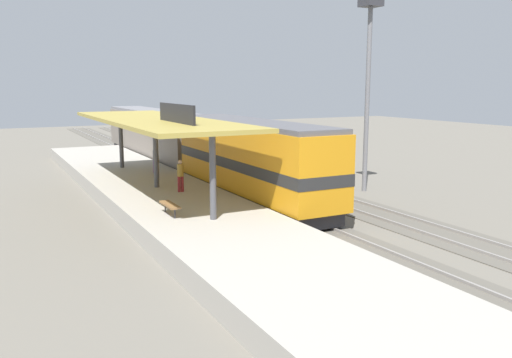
% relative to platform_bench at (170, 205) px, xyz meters
% --- Properties ---
extents(ground_plane, '(120.00, 120.00, 0.00)m').
position_rel_platform_bench_xyz_m(ground_plane, '(8.00, 6.48, -1.34)').
color(ground_plane, '#666056').
extents(track_near, '(3.20, 110.00, 0.16)m').
position_rel_platform_bench_xyz_m(track_near, '(6.00, 6.48, -1.31)').
color(track_near, '#565249').
rests_on(track_near, ground).
extents(track_far, '(3.20, 110.00, 0.16)m').
position_rel_platform_bench_xyz_m(track_far, '(10.60, 6.48, -1.31)').
color(track_far, '#565249').
rests_on(track_far, ground).
extents(platform, '(6.00, 44.00, 0.90)m').
position_rel_platform_bench_xyz_m(platform, '(1.40, 6.48, -0.89)').
color(platform, '#9E998E').
rests_on(platform, ground).
extents(station_canopy, '(5.20, 18.00, 4.70)m').
position_rel_platform_bench_xyz_m(station_canopy, '(1.40, 6.39, 3.19)').
color(station_canopy, '#47474C').
rests_on(station_canopy, platform).
extents(platform_bench, '(0.44, 1.70, 0.50)m').
position_rel_platform_bench_xyz_m(platform_bench, '(0.00, 0.00, 0.00)').
color(platform_bench, '#333338').
rests_on(platform_bench, platform).
extents(locomotive, '(2.93, 14.43, 4.44)m').
position_rel_platform_bench_xyz_m(locomotive, '(6.00, 3.95, 1.07)').
color(locomotive, '#28282D').
rests_on(locomotive, track_near).
extents(passenger_carriage_single, '(2.90, 20.00, 4.24)m').
position_rel_platform_bench_xyz_m(passenger_carriage_single, '(6.00, 21.95, 0.97)').
color(passenger_carriage_single, '#28282D').
rests_on(passenger_carriage_single, track_near).
extents(freight_car, '(2.80, 12.00, 3.54)m').
position_rel_platform_bench_xyz_m(freight_car, '(10.60, 11.52, 0.63)').
color(freight_car, '#28282D').
rests_on(freight_car, track_far).
extents(light_mast, '(1.10, 1.10, 11.70)m').
position_rel_platform_bench_xyz_m(light_mast, '(13.80, 3.83, 7.05)').
color(light_mast, slate).
rests_on(light_mast, ground).
extents(person_waiting, '(0.34, 0.34, 1.71)m').
position_rel_platform_bench_xyz_m(person_waiting, '(2.79, 11.20, 0.51)').
color(person_waiting, '#663375').
rests_on(person_waiting, platform).
extents(person_walking, '(0.34, 0.34, 1.71)m').
position_rel_platform_bench_xyz_m(person_walking, '(2.15, 4.65, 0.51)').
color(person_walking, maroon).
rests_on(person_walking, platform).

